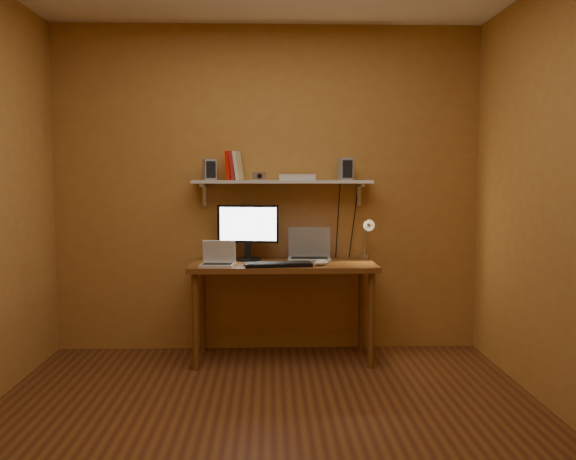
{
  "coord_description": "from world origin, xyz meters",
  "views": [
    {
      "loc": [
        0.01,
        -3.31,
        1.4
      ],
      "look_at": [
        0.15,
        1.18,
        1.01
      ],
      "focal_mm": 38.0,
      "sensor_mm": 36.0,
      "label": 1
    }
  ],
  "objects_px": {
    "desk_lamp": "(367,234)",
    "keyboard": "(278,265)",
    "desk": "(283,274)",
    "shelf_camera": "(259,176)",
    "wall_shelf": "(282,182)",
    "router": "(297,177)",
    "mouse": "(321,263)",
    "speaker_right": "(346,169)",
    "netbook": "(218,259)",
    "speaker_left": "(210,170)",
    "monitor": "(248,229)",
    "laptop": "(309,251)"
  },
  "relations": [
    {
      "from": "keyboard",
      "to": "desk_lamp",
      "type": "relative_size",
      "value": 1.3
    },
    {
      "from": "desk",
      "to": "router",
      "type": "relative_size",
      "value": 4.98
    },
    {
      "from": "keyboard",
      "to": "speaker_right",
      "type": "height_order",
      "value": "speaker_right"
    },
    {
      "from": "desk_lamp",
      "to": "shelf_camera",
      "type": "bearing_deg",
      "value": 179.89
    },
    {
      "from": "laptop",
      "to": "speaker_left",
      "type": "distance_m",
      "value": 1.01
    },
    {
      "from": "laptop",
      "to": "shelf_camera",
      "type": "height_order",
      "value": "shelf_camera"
    },
    {
      "from": "keyboard",
      "to": "shelf_camera",
      "type": "bearing_deg",
      "value": 107.82
    },
    {
      "from": "mouse",
      "to": "speaker_right",
      "type": "xyz_separation_m",
      "value": [
        0.22,
        0.35,
        0.69
      ]
    },
    {
      "from": "wall_shelf",
      "to": "monitor",
      "type": "xyz_separation_m",
      "value": [
        -0.27,
        -0.05,
        -0.37
      ]
    },
    {
      "from": "laptop",
      "to": "netbook",
      "type": "bearing_deg",
      "value": -152.04
    },
    {
      "from": "desk_lamp",
      "to": "mouse",
      "type": "bearing_deg",
      "value": -143.59
    },
    {
      "from": "laptop",
      "to": "mouse",
      "type": "bearing_deg",
      "value": -74.36
    },
    {
      "from": "desk_lamp",
      "to": "laptop",
      "type": "bearing_deg",
      "value": 176.33
    },
    {
      "from": "netbook",
      "to": "shelf_camera",
      "type": "xyz_separation_m",
      "value": [
        0.3,
        0.29,
        0.6
      ]
    },
    {
      "from": "speaker_right",
      "to": "router",
      "type": "distance_m",
      "value": 0.39
    },
    {
      "from": "laptop",
      "to": "speaker_right",
      "type": "distance_m",
      "value": 0.71
    },
    {
      "from": "netbook",
      "to": "shelf_camera",
      "type": "bearing_deg",
      "value": 51.1
    },
    {
      "from": "desk",
      "to": "shelf_camera",
      "type": "height_order",
      "value": "shelf_camera"
    },
    {
      "from": "wall_shelf",
      "to": "shelf_camera",
      "type": "distance_m",
      "value": 0.2
    },
    {
      "from": "router",
      "to": "mouse",
      "type": "bearing_deg",
      "value": -64.14
    },
    {
      "from": "monitor",
      "to": "speaker_left",
      "type": "bearing_deg",
      "value": -179.14
    },
    {
      "from": "wall_shelf",
      "to": "monitor",
      "type": "bearing_deg",
      "value": -169.47
    },
    {
      "from": "wall_shelf",
      "to": "speaker_right",
      "type": "distance_m",
      "value": 0.51
    },
    {
      "from": "keyboard",
      "to": "desk_lamp",
      "type": "height_order",
      "value": "desk_lamp"
    },
    {
      "from": "desk",
      "to": "wall_shelf",
      "type": "xyz_separation_m",
      "value": [
        -0.0,
        0.19,
        0.69
      ]
    },
    {
      "from": "keyboard",
      "to": "mouse",
      "type": "distance_m",
      "value": 0.32
    },
    {
      "from": "speaker_right",
      "to": "router",
      "type": "relative_size",
      "value": 0.62
    },
    {
      "from": "wall_shelf",
      "to": "router",
      "type": "distance_m",
      "value": 0.12
    },
    {
      "from": "speaker_left",
      "to": "router",
      "type": "relative_size",
      "value": 0.58
    },
    {
      "from": "speaker_right",
      "to": "netbook",
      "type": "bearing_deg",
      "value": -170.19
    },
    {
      "from": "laptop",
      "to": "netbook",
      "type": "xyz_separation_m",
      "value": [
        -0.69,
        -0.32,
        -0.01
      ]
    },
    {
      "from": "wall_shelf",
      "to": "shelf_camera",
      "type": "xyz_separation_m",
      "value": [
        -0.18,
        -0.07,
        0.05
      ]
    },
    {
      "from": "speaker_right",
      "to": "keyboard",
      "type": "bearing_deg",
      "value": -154.91
    },
    {
      "from": "desk_lamp",
      "to": "speaker_right",
      "type": "distance_m",
      "value": 0.53
    },
    {
      "from": "speaker_left",
      "to": "speaker_right",
      "type": "distance_m",
      "value": 1.06
    },
    {
      "from": "monitor",
      "to": "router",
      "type": "relative_size",
      "value": 1.7
    },
    {
      "from": "desk_lamp",
      "to": "keyboard",
      "type": "bearing_deg",
      "value": -155.83
    },
    {
      "from": "desk_lamp",
      "to": "netbook",
      "type": "bearing_deg",
      "value": -165.74
    },
    {
      "from": "router",
      "to": "desk",
      "type": "bearing_deg",
      "value": -121.32
    },
    {
      "from": "mouse",
      "to": "netbook",
      "type": "bearing_deg",
      "value": 162.98
    },
    {
      "from": "laptop",
      "to": "router",
      "type": "relative_size",
      "value": 1.22
    },
    {
      "from": "monitor",
      "to": "speaker_right",
      "type": "xyz_separation_m",
      "value": [
        0.77,
        0.05,
        0.47
      ]
    },
    {
      "from": "netbook",
      "to": "mouse",
      "type": "distance_m",
      "value": 0.76
    },
    {
      "from": "netbook",
      "to": "mouse",
      "type": "height_order",
      "value": "netbook"
    },
    {
      "from": "router",
      "to": "shelf_camera",
      "type": "bearing_deg",
      "value": -168.52
    },
    {
      "from": "shelf_camera",
      "to": "router",
      "type": "distance_m",
      "value": 0.3
    },
    {
      "from": "laptop",
      "to": "shelf_camera",
      "type": "distance_m",
      "value": 0.71
    },
    {
      "from": "desk",
      "to": "speaker_right",
      "type": "relative_size",
      "value": 8.03
    },
    {
      "from": "mouse",
      "to": "router",
      "type": "relative_size",
      "value": 0.39
    },
    {
      "from": "router",
      "to": "netbook",
      "type": "bearing_deg",
      "value": -149.34
    }
  ]
}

